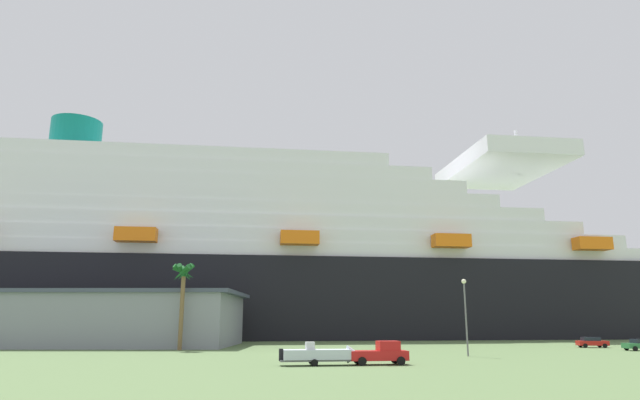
# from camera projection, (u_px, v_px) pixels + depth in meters

# --- Properties ---
(ground_plane) EXTENTS (600.00, 600.00, 0.00)m
(ground_plane) POSITION_uv_depth(u_px,v_px,m) (293.00, 344.00, 95.91)
(ground_plane) COLOR #567042
(cruise_ship) EXTENTS (278.40, 56.98, 58.01)m
(cruise_ship) POSITION_uv_depth(u_px,v_px,m) (220.00, 264.00, 124.06)
(cruise_ship) COLOR black
(cruise_ship) RESTS_ON ground_plane
(terminal_building) EXTENTS (60.15, 25.53, 8.76)m
(terminal_building) POSITION_uv_depth(u_px,v_px,m) (62.00, 319.00, 88.81)
(terminal_building) COLOR gray
(terminal_building) RESTS_ON ground_plane
(pickup_truck) EXTENTS (5.79, 2.79, 2.20)m
(pickup_truck) POSITION_uv_depth(u_px,v_px,m) (381.00, 353.00, 51.28)
(pickup_truck) COLOR red
(pickup_truck) RESTS_ON ground_plane
(small_boat_on_trailer) EXTENTS (8.80, 2.61, 2.15)m
(small_boat_on_trailer) POSITION_uv_depth(u_px,v_px,m) (323.00, 355.00, 50.46)
(small_boat_on_trailer) COLOR #595960
(small_boat_on_trailer) RESTS_ON ground_plane
(palm_tree) EXTENTS (3.37, 3.32, 12.31)m
(palm_tree) POSITION_uv_depth(u_px,v_px,m) (183.00, 281.00, 77.62)
(palm_tree) COLOR brown
(palm_tree) RESTS_ON ground_plane
(street_lamp) EXTENTS (0.56, 0.56, 9.02)m
(street_lamp) POSITION_uv_depth(u_px,v_px,m) (465.00, 306.00, 64.06)
(street_lamp) COLOR slate
(street_lamp) RESTS_ON ground_plane
(parked_car_red_hatchback) EXTENTS (4.58, 2.58, 1.58)m
(parked_car_red_hatchback) POSITION_uv_depth(u_px,v_px,m) (592.00, 342.00, 82.81)
(parked_car_red_hatchback) COLOR red
(parked_car_red_hatchback) RESTS_ON ground_plane
(parked_car_yellow_taxi) EXTENTS (4.34, 2.25, 1.58)m
(parked_car_yellow_taxi) POSITION_uv_depth(u_px,v_px,m) (44.00, 342.00, 84.47)
(parked_car_yellow_taxi) COLOR yellow
(parked_car_yellow_taxi) RESTS_ON ground_plane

